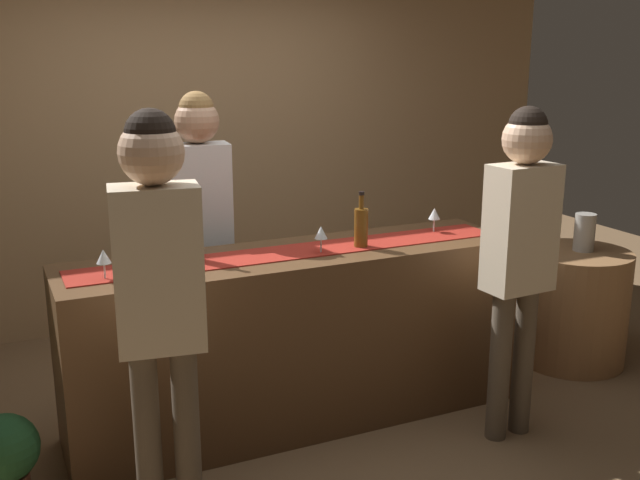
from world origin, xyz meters
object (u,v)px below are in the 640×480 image
at_px(wine_glass_far_end, 434,215).
at_px(wine_glass_near_customer, 321,233).
at_px(wine_bottle_green, 196,240).
at_px(round_side_table, 574,306).
at_px(potted_plant_small, 5,456).
at_px(wine_bottle_amber, 361,227).
at_px(customer_browsing, 159,280).
at_px(bartender, 200,210).
at_px(wine_glass_mid_counter, 104,257).
at_px(vase_on_side_table, 585,232).
at_px(customer_sipping, 520,239).

bearing_deg(wine_glass_far_end, wine_glass_near_customer, -170.24).
bearing_deg(wine_bottle_green, round_side_table, -1.16).
relative_size(wine_bottle_green, potted_plant_small, 0.68).
xyz_separation_m(wine_bottle_amber, customer_browsing, (-1.22, -0.62, 0.04)).
relative_size(bartender, customer_browsing, 0.99).
xyz_separation_m(wine_bottle_amber, wine_glass_far_end, (0.54, 0.12, -0.01)).
xyz_separation_m(wine_bottle_green, wine_glass_far_end, (1.41, 0.02, -0.01)).
bearing_deg(wine_glass_near_customer, customer_browsing, -148.26).
bearing_deg(bartender, potted_plant_small, 40.98).
bearing_deg(wine_glass_far_end, wine_bottle_amber, -167.75).
distance_m(wine_glass_near_customer, wine_glass_mid_counter, 1.10).
xyz_separation_m(round_side_table, vase_on_side_table, (0.04, 0.00, 0.49)).
relative_size(customer_sipping, vase_on_side_table, 7.20).
bearing_deg(wine_glass_mid_counter, bartender, 45.36).
distance_m(wine_glass_mid_counter, vase_on_side_table, 2.98).
distance_m(wine_glass_far_end, customer_browsing, 1.91).
relative_size(wine_bottle_green, wine_bottle_amber, 1.00).
height_order(wine_glass_near_customer, bartender, bartender).
relative_size(bartender, round_side_table, 2.39).
xyz_separation_m(customer_sipping, customer_browsing, (-1.82, -0.06, 0.04)).
relative_size(wine_bottle_amber, wine_glass_mid_counter, 2.10).
bearing_deg(potted_plant_small, customer_sipping, -9.17).
distance_m(wine_glass_mid_counter, potted_plant_small, 0.96).
height_order(bartender, vase_on_side_table, bartender).
bearing_deg(customer_sipping, bartender, 134.10).
height_order(wine_glass_mid_counter, bartender, bartender).
xyz_separation_m(customer_sipping, potted_plant_small, (-2.44, 0.39, -0.82)).
height_order(wine_glass_far_end, round_side_table, wine_glass_far_end).
distance_m(wine_glass_mid_counter, bartender, 0.92).
bearing_deg(vase_on_side_table, customer_browsing, -166.64).
height_order(wine_glass_far_end, potted_plant_small, wine_glass_far_end).
bearing_deg(round_side_table, customer_sipping, -148.40).
height_order(wine_glass_near_customer, customer_browsing, customer_browsing).
xyz_separation_m(wine_bottle_amber, customer_sipping, (0.60, -0.56, 0.00)).
bearing_deg(wine_bottle_amber, wine_glass_far_end, 12.25).
bearing_deg(wine_bottle_amber, wine_bottle_green, 173.38).
bearing_deg(customer_sipping, potted_plant_small, 167.63).
xyz_separation_m(wine_glass_far_end, round_side_table, (1.06, -0.07, -0.70)).
bearing_deg(customer_browsing, wine_glass_mid_counter, 109.46).
bearing_deg(round_side_table, wine_glass_mid_counter, -178.71).
bearing_deg(wine_glass_near_customer, wine_glass_far_end, 9.76).
distance_m(wine_glass_near_customer, customer_browsing, 1.15).
height_order(wine_bottle_green, wine_glass_near_customer, wine_bottle_green).
bearing_deg(potted_plant_small, wine_glass_near_customer, 5.28).
height_order(wine_bottle_amber, customer_browsing, customer_browsing).
xyz_separation_m(wine_glass_mid_counter, customer_sipping, (1.94, -0.55, 0.01)).
bearing_deg(wine_glass_mid_counter, potted_plant_small, -163.32).
distance_m(customer_sipping, potted_plant_small, 2.61).
relative_size(wine_bottle_amber, customer_sipping, 0.18).
bearing_deg(wine_bottle_green, vase_on_side_table, -1.06).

